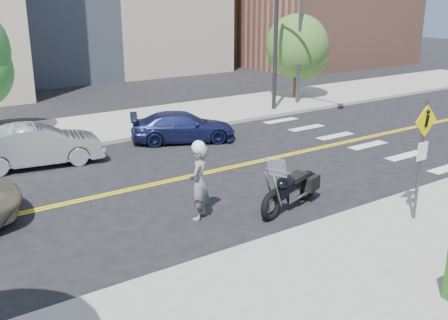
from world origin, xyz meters
name	(u,v)px	position (x,y,z in m)	size (l,w,h in m)	color
ground_plane	(148,186)	(0.00, 0.00, 0.00)	(120.00, 120.00, 0.00)	black
sidewalk_near	(329,294)	(0.00, -7.50, 0.07)	(60.00, 5.00, 0.15)	#9E9B91
sidewalk_far	(65,133)	(0.00, 7.50, 0.07)	(60.00, 5.00, 0.15)	#9E9B91
lamp_post	(300,24)	(12.00, 6.50, 4.15)	(0.16, 0.16, 8.00)	#4C4C51
traffic_light	(290,15)	(10.00, 5.08, 4.67)	(0.28, 4.50, 7.00)	black
pedestrian_sign	(422,149)	(4.20, -6.31, 1.96)	(0.78, 0.08, 3.00)	#4C4C51
motorcyclist	(199,180)	(-0.01, -2.93, 1.03)	(0.84, 0.81, 2.07)	#A6A6AB
motorcycle	(291,180)	(2.35, -3.75, 0.80)	(2.62, 0.80, 1.59)	black
parked_car_silver	(37,146)	(-2.10, 3.88, 0.70)	(1.48, 4.25, 1.40)	#B4B8BC
parked_car_blue	(183,127)	(3.48, 3.75, 0.59)	(1.65, 4.05, 1.18)	navy
tree_far_b	(297,46)	(12.85, 7.58, 2.95)	(3.35, 3.35, 4.63)	#382619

